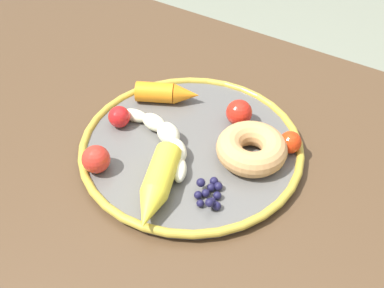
% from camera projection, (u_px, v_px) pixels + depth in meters
% --- Properties ---
extents(dining_table, '(1.16, 0.72, 0.75)m').
position_uv_depth(dining_table, '(161.00, 179.00, 0.78)').
color(dining_table, '#4B3521').
rests_on(dining_table, ground_plane).
extents(plate, '(0.33, 0.33, 0.02)m').
position_uv_depth(plate, '(192.00, 145.00, 0.69)').
color(plate, '#565451').
rests_on(plate, dining_table).
extents(banana, '(0.16, 0.10, 0.03)m').
position_uv_depth(banana, '(164.00, 137.00, 0.68)').
color(banana, beige).
rests_on(banana, plate).
extents(carrot_orange, '(0.10, 0.07, 0.03)m').
position_uv_depth(carrot_orange, '(167.00, 93.00, 0.75)').
color(carrot_orange, orange).
rests_on(carrot_orange, plate).
extents(carrot_yellow, '(0.08, 0.14, 0.04)m').
position_uv_depth(carrot_yellow, '(157.00, 186.00, 0.60)').
color(carrot_yellow, yellow).
rests_on(carrot_yellow, plate).
extents(donut, '(0.10, 0.10, 0.04)m').
position_uv_depth(donut, '(252.00, 148.00, 0.65)').
color(donut, tan).
rests_on(donut, plate).
extents(blueberry_pile, '(0.05, 0.05, 0.02)m').
position_uv_depth(blueberry_pile, '(210.00, 193.00, 0.61)').
color(blueberry_pile, '#191638').
rests_on(blueberry_pile, plate).
extents(tomato_near, '(0.04, 0.04, 0.04)m').
position_uv_depth(tomato_near, '(239.00, 113.00, 0.71)').
color(tomato_near, red).
rests_on(tomato_near, plate).
extents(tomato_mid, '(0.03, 0.03, 0.03)m').
position_uv_depth(tomato_mid, '(119.00, 117.00, 0.70)').
color(tomato_mid, red).
rests_on(tomato_mid, plate).
extents(tomato_far, '(0.04, 0.04, 0.04)m').
position_uv_depth(tomato_far, '(96.00, 159.00, 0.64)').
color(tomato_far, red).
rests_on(tomato_far, plate).
extents(tomato_extra, '(0.03, 0.03, 0.03)m').
position_uv_depth(tomato_extra, '(290.00, 142.00, 0.66)').
color(tomato_extra, red).
rests_on(tomato_extra, plate).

